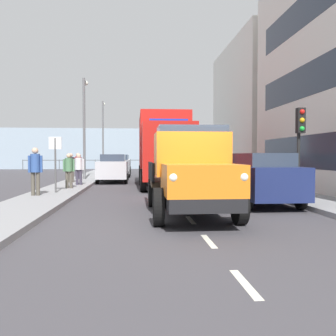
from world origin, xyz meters
The scene contains 25 objects.
ground_plane centered at (0.00, -12.38, 0.00)m, with size 80.00×80.00×0.00m, color #423F44.
sidewalk_left centered at (-4.73, -12.38, 0.07)m, with size 2.01×42.27×0.15m, color gray.
sidewalk_right centered at (4.73, -12.38, 0.07)m, with size 2.01×42.27×0.15m, color gray.
road_centreline_markings centered at (0.00, -10.39, 0.00)m, with size 0.12×36.81×0.01m.
building_far_block centered at (-9.16, -18.44, 5.10)m, with size 6.84×11.24×10.20m.
sea_horizon centered at (0.00, -36.51, 2.50)m, with size 80.00×0.80×5.00m, color #8C9EAD.
seawall_railing centered at (0.00, -32.91, 0.92)m, with size 28.08×0.08×1.20m.
truck_vintage_orange centered at (-0.10, -0.66, 1.18)m, with size 2.17×5.64×2.43m.
lorry_cargo_red centered at (-0.09, -10.25, 2.08)m, with size 2.58×8.20×3.87m.
car_navy_kerbside_near centered at (-2.78, -2.82, 0.90)m, with size 1.83×4.17×1.72m.
car_maroon_kerbside_1 centered at (-2.78, -8.61, 0.89)m, with size 1.90×3.96×1.72m.
car_red_kerbside_2 centered at (-2.78, -13.44, 0.90)m, with size 1.80×4.42×1.72m.
car_teal_kerbside_3 centered at (-2.78, -19.26, 0.90)m, with size 1.92×4.41×1.72m.
car_silver_oppositeside_0 centered at (2.78, -13.74, 0.90)m, with size 1.83×4.67×1.72m.
car_grey_oppositeside_1 centered at (2.78, -19.67, 0.90)m, with size 1.96×4.62×1.72m.
car_white_oppositeside_2 centered at (2.78, -26.13, 0.90)m, with size 1.82×4.46×1.72m.
pedestrian_with_bag centered at (5.13, -4.90, 1.21)m, with size 0.53×0.34×1.79m.
pedestrian_strolling centered at (4.44, -7.91, 1.08)m, with size 0.53×0.34×1.59m.
pedestrian_near_railing centered at (4.28, -9.79, 1.08)m, with size 0.53×0.34×1.59m.
pedestrian_couple_a centered at (5.00, -11.64, 1.10)m, with size 0.53×0.34×1.62m.
pedestrian_in_dark_coat centered at (5.08, -14.65, 1.12)m, with size 0.53×0.34×1.66m.
traffic_light_near centered at (-4.50, -3.59, 2.47)m, with size 0.28×0.41×3.20m.
lamp_post_promenade centered at (4.65, -14.62, 3.97)m, with size 0.32×1.14×6.41m.
lamp_post_far centered at (4.60, -27.40, 4.20)m, with size 0.32×1.14×6.84m.
street_sign centered at (4.62, -5.95, 1.68)m, with size 0.50×0.07×2.25m.
Camera 1 is at (1.39, 9.05, 1.64)m, focal length 38.90 mm.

